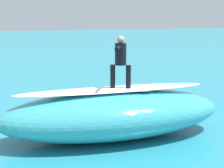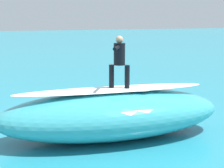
{
  "view_description": "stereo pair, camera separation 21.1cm",
  "coord_description": "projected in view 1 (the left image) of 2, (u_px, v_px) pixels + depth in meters",
  "views": [
    {
      "loc": [
        3.09,
        12.96,
        3.82
      ],
      "look_at": [
        -0.58,
        0.11,
        1.19
      ],
      "focal_mm": 60.48,
      "sensor_mm": 36.0,
      "label": 1
    },
    {
      "loc": [
        2.88,
        13.01,
        3.82
      ],
      "look_at": [
        -0.58,
        0.11,
        1.19
      ],
      "focal_mm": 60.48,
      "sensor_mm": 36.0,
      "label": 2
    }
  ],
  "objects": [
    {
      "name": "ground_plane",
      "position": [
        96.0,
        116.0,
        13.79
      ],
      "size": [
        120.0,
        120.0,
        0.0
      ],
      "primitive_type": "plane",
      "color": "teal"
    },
    {
      "name": "wave_crest",
      "position": [
        113.0,
        114.0,
        11.39
      ],
      "size": [
        6.99,
        2.93,
        1.45
      ],
      "primitive_type": "ellipsoid",
      "rotation": [
        0.0,
        0.0,
        0.03
      ],
      "color": "teal",
      "rests_on": "ground_plane"
    },
    {
      "name": "wave_foam_lip",
      "position": [
        113.0,
        90.0,
        11.24
      ],
      "size": [
        5.9,
        1.13,
        0.08
      ],
      "primitive_type": "ellipsoid",
      "rotation": [
        0.0,
        0.0,
        0.03
      ],
      "color": "white",
      "rests_on": "wave_crest"
    },
    {
      "name": "surfboard_riding",
      "position": [
        120.0,
        89.0,
        11.31
      ],
      "size": [
        1.86,
        1.29,
        0.06
      ],
      "primitive_type": "ellipsoid",
      "rotation": [
        0.0,
        0.0,
        -0.46
      ],
      "color": "#33B2D1",
      "rests_on": "wave_crest"
    },
    {
      "name": "surfer_riding",
      "position": [
        121.0,
        58.0,
        11.13
      ],
      "size": [
        0.76,
        1.38,
        1.57
      ],
      "rotation": [
        0.0,
        0.0,
        -0.46
      ],
      "color": "black",
      "rests_on": "surfboard_riding"
    },
    {
      "name": "surfboard_paddling",
      "position": [
        106.0,
        100.0,
        16.09
      ],
      "size": [
        1.55,
        2.23,
        0.09
      ],
      "primitive_type": "ellipsoid",
      "rotation": [
        0.0,
        0.0,
        -1.08
      ],
      "color": "#EAE5C6",
      "rests_on": "ground_plane"
    },
    {
      "name": "surfer_paddling",
      "position": [
        108.0,
        96.0,
        15.96
      ],
      "size": [
        1.02,
        1.62,
        0.31
      ],
      "rotation": [
        0.0,
        0.0,
        -1.08
      ],
      "color": "black",
      "rests_on": "surfboard_paddling"
    },
    {
      "name": "foam_patch_near",
      "position": [
        73.0,
        110.0,
        14.3
      ],
      "size": [
        0.87,
        0.73,
        0.16
      ],
      "primitive_type": "ellipsoid",
      "rotation": [
        0.0,
        0.0,
        0.31
      ],
      "color": "white",
      "rests_on": "ground_plane"
    },
    {
      "name": "foam_patch_mid",
      "position": [
        186.0,
        113.0,
        14.0
      ],
      "size": [
        0.65,
        0.67,
        0.15
      ],
      "primitive_type": "ellipsoid",
      "rotation": [
        0.0,
        0.0,
        2.06
      ],
      "color": "white",
      "rests_on": "ground_plane"
    }
  ]
}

